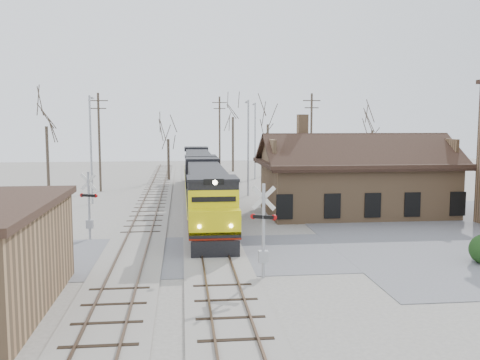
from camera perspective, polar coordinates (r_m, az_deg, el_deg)
The scene contains 21 objects.
ground at distance 30.01m, azimuth -2.76°, elevation -7.93°, with size 140.00×140.00×0.00m, color #A39E94.
road at distance 30.01m, azimuth -2.76°, elevation -7.91°, with size 60.00×9.00×0.03m, color slate.
parking_lot at distance 39.18m, azimuth 24.24°, elevation -5.08°, with size 22.00×26.00×0.03m, color slate.
track_main at distance 44.68m, azimuth -3.94°, elevation -3.12°, with size 3.40×90.00×0.24m.
track_siding at distance 44.73m, azimuth -9.71°, elevation -3.18°, with size 3.40×90.00×0.24m.
depot at distance 43.56m, azimuth 12.17°, elevation -0.38°, with size 15.20×9.31×7.90m.
locomotive_lead at distance 37.32m, azimuth -3.52°, elevation -1.64°, with size 2.84×19.06×4.23m.
locomotive_trailing at distance 56.51m, azimuth -4.46°, elevation 1.07°, with size 2.84×19.06×4.00m.
crossbuck_near at distance 25.29m, azimuth 2.52°, elevation -5.82°, with size 1.21×0.57×4.48m.
crossbuck_far at distance 34.66m, azimuth -15.79°, elevation -2.88°, with size 1.16×0.52×4.26m.
streetlight_a at distance 49.35m, azimuth -15.61°, elevation 3.73°, with size 0.25×2.04×9.61m.
streetlight_b at distance 52.76m, azimuth 0.86°, elevation 4.01°, with size 0.25×2.04×9.41m.
streetlight_c at distance 67.83m, azimuth 1.60°, elevation 4.63°, with size 0.25×2.04×9.65m.
utility_pole_a at distance 57.56m, azimuth -14.78°, elevation 4.11°, with size 2.00×0.24×10.26m.
utility_pole_b at distance 72.47m, azimuth -2.19°, elevation 4.88°, with size 2.00×0.24×10.62m.
utility_pole_c at distance 61.03m, azimuth 7.60°, elevation 4.46°, with size 2.00×0.24×10.44m.
tree_a at distance 60.25m, azimuth -20.00°, elevation 6.47°, with size 4.54×4.54×11.12m.
tree_b at distance 66.49m, azimuth -7.68°, elevation 5.06°, with size 3.43×3.43×8.40m.
tree_c at distance 77.82m, azimuth -0.77°, elevation 7.70°, with size 5.29×5.29×12.95m.
tree_d at distance 72.39m, azimuth 2.99°, elevation 6.85°, with size 4.61×4.61×11.29m.
tree_e at distance 71.63m, azimuth 13.95°, elevation 5.97°, with size 4.11×4.11×10.06m.
Camera 1 is at (-1.73, -29.04, 7.40)m, focal length 40.00 mm.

